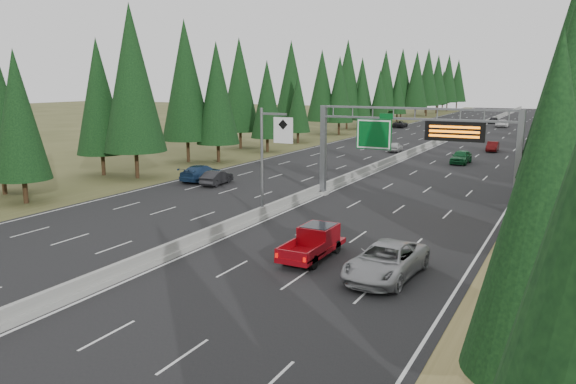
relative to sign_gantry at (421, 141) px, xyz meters
name	(u,v)px	position (x,y,z in m)	size (l,w,h in m)	color
road	(437,144)	(-8.92, 45.12, -5.23)	(32.00, 260.00, 0.08)	black
shoulder_right	(561,151)	(8.88, 45.12, -5.24)	(3.60, 260.00, 0.06)	olive
shoulder_left	(333,139)	(-26.72, 45.12, -5.24)	(3.60, 260.00, 0.06)	#3E431F
median_barrier	(437,142)	(-8.92, 45.12, -4.85)	(0.70, 260.00, 0.85)	gray
sign_gantry	(421,141)	(0.00, 0.00, 0.00)	(16.75, 0.98, 7.80)	slate
hov_sign_pole	(269,156)	(-8.33, -9.92, -0.54)	(2.80, 0.50, 8.00)	slate
tree_row_left	(332,85)	(-30.82, 53.65, 3.97)	(11.52, 244.29, 18.87)	black
silver_minivan	(386,261)	(3.00, -17.83, -4.32)	(2.88, 6.25, 1.74)	#9B9B9F
red_pickup	(315,240)	(-1.64, -16.36, -4.22)	(1.93, 5.40, 1.76)	black
car_ahead_green	(461,157)	(-1.44, 25.13, -4.37)	(1.94, 4.83, 1.65)	#145A2B
car_ahead_dkred	(493,146)	(0.21, 39.43, -4.50)	(1.47, 4.21, 1.39)	#540C0D
car_ahead_dkgrey	(535,136)	(4.37, 57.99, -4.45)	(2.08, 5.10, 1.48)	black
car_ahead_white	(502,123)	(-4.16, 85.10, -4.41)	(2.58, 5.59, 1.55)	white
car_ahead_far	(493,120)	(-7.42, 95.22, -4.43)	(1.79, 4.45, 1.52)	black
car_onc_near	(217,178)	(-19.60, -0.30, -4.49)	(1.47, 4.22, 1.39)	black
car_onc_blue	(202,173)	(-22.17, 0.81, -4.39)	(2.24, 5.50, 1.60)	navy
car_onc_white	(395,147)	(-11.98, 32.80, -4.51)	(1.60, 3.97, 1.35)	silver
car_onc_far	(400,124)	(-23.42, 73.78, -4.46)	(2.42, 5.26, 1.46)	black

